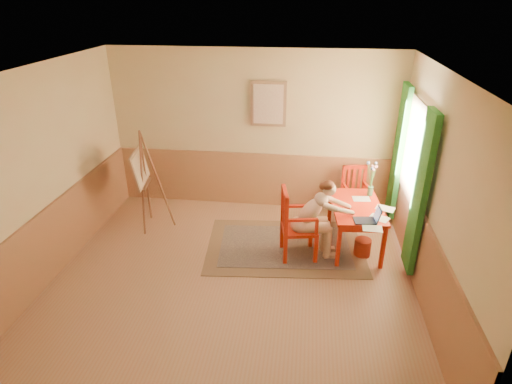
# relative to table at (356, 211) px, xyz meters

# --- Properties ---
(room) EXTENTS (5.04, 4.54, 2.84)m
(room) POSITION_rel_table_xyz_m (-1.72, -0.96, 0.77)
(room) COLOR tan
(room) RESTS_ON ground
(wainscot) EXTENTS (5.00, 4.50, 1.00)m
(wainscot) POSITION_rel_table_xyz_m (-1.72, -0.17, -0.13)
(wainscot) COLOR #BB7E52
(wainscot) RESTS_ON room
(window) EXTENTS (0.12, 2.01, 2.20)m
(window) POSITION_rel_table_xyz_m (0.70, 0.14, 0.71)
(window) COLOR white
(window) RESTS_ON room
(wall_portrait) EXTENTS (0.60, 0.05, 0.76)m
(wall_portrait) POSITION_rel_table_xyz_m (-1.47, 1.24, 1.27)
(wall_portrait) COLOR #976E4F
(wall_portrait) RESTS_ON room
(rug) EXTENTS (2.54, 1.81, 0.02)m
(rug) POSITION_rel_table_xyz_m (-1.04, -0.15, -0.62)
(rug) COLOR #8C7251
(rug) RESTS_ON room
(table) EXTENTS (0.81, 1.25, 0.72)m
(table) POSITION_rel_table_xyz_m (0.00, 0.00, 0.00)
(table) COLOR red
(table) RESTS_ON room
(chair_left) EXTENTS (0.58, 0.56, 1.08)m
(chair_left) POSITION_rel_table_xyz_m (-0.89, -0.36, -0.09)
(chair_left) COLOR red
(chair_left) RESTS_ON room
(chair_back) EXTENTS (0.50, 0.51, 0.95)m
(chair_back) POSITION_rel_table_xyz_m (0.07, 0.89, -0.15)
(chair_back) COLOR red
(chair_back) RESTS_ON room
(figure) EXTENTS (0.94, 0.48, 1.23)m
(figure) POSITION_rel_table_xyz_m (-0.61, -0.33, 0.05)
(figure) COLOR beige
(figure) RESTS_ON room
(laptop) EXTENTS (0.37, 0.25, 0.21)m
(laptop) POSITION_rel_table_xyz_m (0.12, -0.47, 0.13)
(laptop) COLOR #1E2338
(laptop) RESTS_ON table
(papers) EXTENTS (0.62, 1.10, 0.00)m
(papers) POSITION_rel_table_xyz_m (0.23, -0.21, 0.09)
(papers) COLOR white
(papers) RESTS_ON table
(vase) EXTENTS (0.19, 0.27, 0.54)m
(vase) POSITION_rel_table_xyz_m (0.23, 0.40, 0.34)
(vase) COLOR #3F724C
(vase) RESTS_ON table
(wastebasket) EXTENTS (0.27, 0.27, 0.26)m
(wastebasket) POSITION_rel_table_xyz_m (0.12, -0.22, -0.50)
(wastebasket) COLOR #A02E1A
(wastebasket) RESTS_ON room
(easel) EXTENTS (0.61, 0.75, 1.68)m
(easel) POSITION_rel_table_xyz_m (-3.39, 0.23, 0.37)
(easel) COLOR brown
(easel) RESTS_ON room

